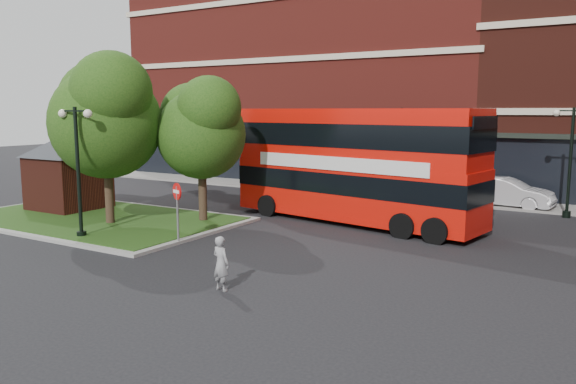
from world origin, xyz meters
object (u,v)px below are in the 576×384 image
Objects in this scene: bus at (353,158)px; woman at (221,263)px; car_white at (506,193)px; car_silver at (295,177)px.

bus reaches higher than woman.
car_white is at bearing 66.16° from bus.
woman is (0.80, -10.40, -2.09)m from bus.
car_white is (5.06, 7.56, -2.10)m from bus.
car_white is (12.32, 0.00, -0.02)m from car_silver.
car_white is at bearing -92.93° from woman.
bus is 10.64m from woman.
car_silver is at bearing 143.80° from bus.
bus is 10.69m from car_silver.
car_white is at bearing -85.19° from car_silver.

